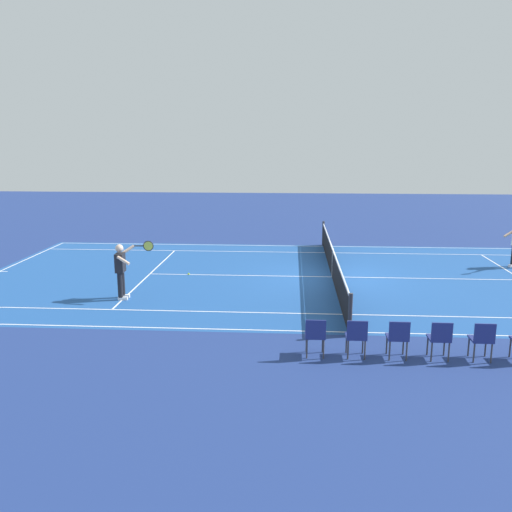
% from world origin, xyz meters
% --- Properties ---
extents(ground_plane, '(60.00, 60.00, 0.00)m').
position_xyz_m(ground_plane, '(0.00, 0.00, 0.00)').
color(ground_plane, navy).
extents(court_slab, '(24.20, 11.40, 0.00)m').
position_xyz_m(court_slab, '(0.00, 0.00, 0.00)').
color(court_slab, '#1E4C93').
rests_on(court_slab, ground_plane).
extents(court_line_markings, '(23.85, 11.05, 0.01)m').
position_xyz_m(court_line_markings, '(0.00, 0.00, 0.00)').
color(court_line_markings, white).
rests_on(court_line_markings, ground_plane).
extents(tennis_net, '(0.10, 11.70, 1.08)m').
position_xyz_m(tennis_net, '(0.00, 0.00, 0.49)').
color(tennis_net, '#2D2D33').
rests_on(tennis_net, ground_plane).
extents(tennis_player_near, '(1.05, 0.78, 1.70)m').
position_xyz_m(tennis_player_near, '(6.41, 3.03, 0.93)').
color(tennis_player_near, black).
rests_on(tennis_player_near, ground_plane).
extents(tennis_ball, '(0.07, 0.07, 0.07)m').
position_xyz_m(tennis_ball, '(5.01, 0.02, 0.03)').
color(tennis_ball, '#CCE01E').
rests_on(tennis_ball, ground_plane).
extents(spectator_chair_3, '(0.44, 0.44, 0.88)m').
position_xyz_m(spectator_chair_3, '(-2.65, 7.10, 0.52)').
color(spectator_chair_3, '#38383D').
rests_on(spectator_chair_3, ground_plane).
extents(spectator_chair_4, '(0.44, 0.44, 0.88)m').
position_xyz_m(spectator_chair_4, '(-1.77, 7.10, 0.52)').
color(spectator_chair_4, '#38383D').
rests_on(spectator_chair_4, ground_plane).
extents(spectator_chair_5, '(0.44, 0.44, 0.88)m').
position_xyz_m(spectator_chair_5, '(-0.88, 7.10, 0.52)').
color(spectator_chair_5, '#38383D').
rests_on(spectator_chair_5, ground_plane).
extents(spectator_chair_6, '(0.44, 0.44, 0.88)m').
position_xyz_m(spectator_chair_6, '(-0.00, 7.10, 0.52)').
color(spectator_chair_6, '#38383D').
rests_on(spectator_chair_6, ground_plane).
extents(spectator_chair_7, '(0.44, 0.44, 0.88)m').
position_xyz_m(spectator_chair_7, '(0.88, 7.10, 0.52)').
color(spectator_chair_7, '#38383D').
rests_on(spectator_chair_7, ground_plane).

